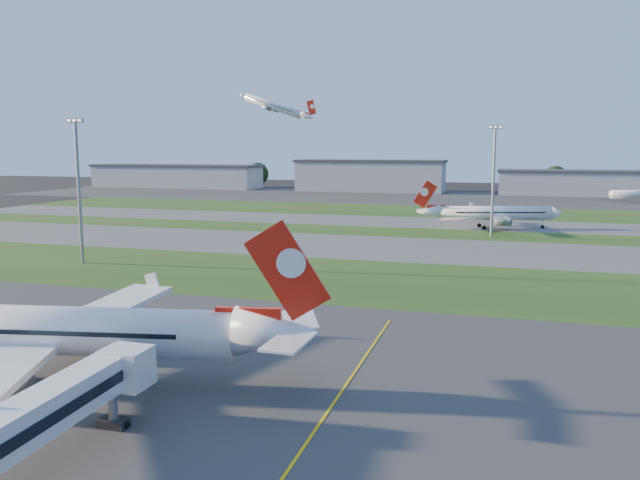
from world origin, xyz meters
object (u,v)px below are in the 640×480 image
at_px(airliner_parked, 52,332).
at_px(light_mast_centre, 494,174).
at_px(light_mast_west, 78,181).
at_px(airliner_taxiing, 494,214).

distance_m(airliner_parked, light_mast_centre, 112.14).
distance_m(airliner_parked, light_mast_west, 61.88).
xyz_separation_m(light_mast_west, light_mast_centre, (70.00, 56.00, 0.00)).
relative_size(airliner_taxiing, light_mast_west, 1.35).
xyz_separation_m(airliner_parked, light_mast_centre, (35.04, 106.03, 10.21)).
height_order(light_mast_west, light_mast_centre, same).
height_order(airliner_taxiing, light_mast_west, light_mast_west).
bearing_deg(light_mast_centre, airliner_taxiing, 89.47).
xyz_separation_m(airliner_parked, light_mast_west, (-34.96, 50.03, 10.21)).
bearing_deg(airliner_taxiing, airliner_parked, 57.47).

